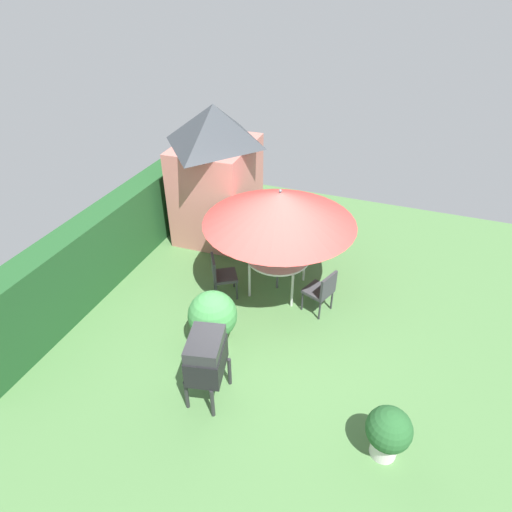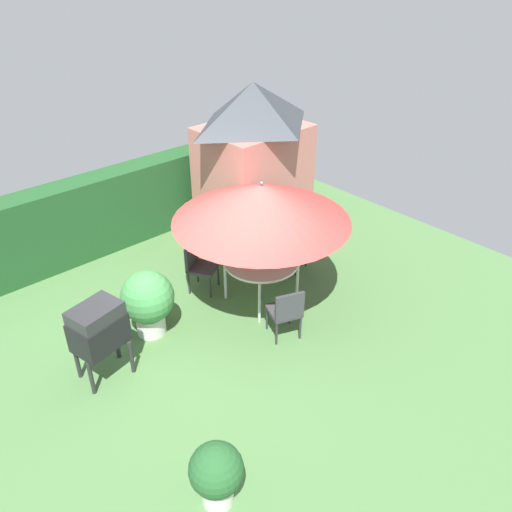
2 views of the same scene
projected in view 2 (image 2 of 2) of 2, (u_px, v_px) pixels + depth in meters
The scene contains 12 objects.
ground_plane at pixel (224, 323), 8.45m from camera, with size 11.00×11.00×0.00m, color #47703D.
hedge_backdrop at pixel (112, 210), 10.26m from camera, with size 6.66×0.58×1.55m.
garden_shed at pixel (253, 159), 10.43m from camera, with size 2.16×1.76×3.09m.
patio_table at pixel (261, 264), 8.64m from camera, with size 1.24×1.24×0.79m.
patio_umbrella at pixel (262, 203), 8.05m from camera, with size 2.86×2.86×2.21m.
bbq_grill at pixel (98, 328), 7.02m from camera, with size 0.79×0.64×1.20m.
chair_near_shed at pixel (295, 242), 9.67m from camera, with size 0.58×0.58×0.90m.
chair_far_side at pixel (198, 264), 9.03m from camera, with size 0.63×0.64×0.90m.
chair_toward_hedge at pixel (286, 310), 7.89m from camera, with size 0.60×0.60×0.90m.
potted_plant_by_shed at pixel (148, 300), 7.95m from camera, with size 0.83×0.83×1.09m.
potted_plant_by_grill at pixel (216, 473), 5.54m from camera, with size 0.60×0.60×0.83m.
person_in_red at pixel (293, 232), 9.47m from camera, with size 0.33×0.40×1.26m.
Camera 2 is at (-4.06, -5.27, 5.36)m, focal length 36.28 mm.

